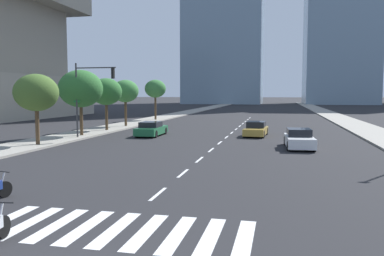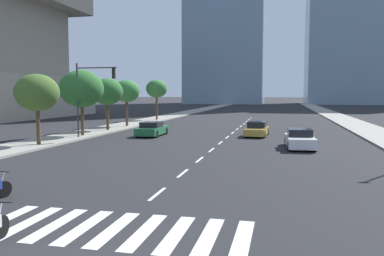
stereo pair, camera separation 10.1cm
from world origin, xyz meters
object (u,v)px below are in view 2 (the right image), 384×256
(street_tree_nearest, at_px, (37,93))
(street_tree_fifth, at_px, (157,89))
(sedan_green_1, at_px, (152,129))
(street_tree_second, at_px, (82,89))
(street_tree_third, at_px, (107,92))
(sedan_white_0, at_px, (300,139))
(traffic_signal_far, at_px, (91,87))
(street_tree_fourth, at_px, (126,91))
(sedan_gold_2, at_px, (257,129))

(street_tree_nearest, bearing_deg, street_tree_fifth, 90.00)
(sedan_green_1, bearing_deg, street_tree_fifth, 15.73)
(street_tree_second, height_order, street_tree_third, street_tree_second)
(sedan_white_0, xyz_separation_m, street_tree_nearest, (-18.31, -3.16, 3.23))
(street_tree_third, distance_m, street_tree_fifth, 16.14)
(traffic_signal_far, distance_m, street_tree_nearest, 5.31)
(traffic_signal_far, height_order, street_tree_second, traffic_signal_far)
(traffic_signal_far, xyz_separation_m, street_tree_second, (-1.65, 1.46, -0.09))
(street_tree_second, bearing_deg, sedan_green_1, 20.41)
(street_tree_nearest, distance_m, street_tree_fifth, 27.82)
(street_tree_fourth, relative_size, street_tree_fifth, 0.93)
(sedan_white_0, height_order, street_tree_fourth, street_tree_fourth)
(traffic_signal_far, relative_size, street_tree_second, 1.08)
(sedan_green_1, bearing_deg, traffic_signal_far, 130.58)
(street_tree_fourth, bearing_deg, sedan_gold_2, -22.88)
(sedan_green_1, distance_m, street_tree_nearest, 10.84)
(sedan_gold_2, relative_size, street_tree_second, 0.79)
(sedan_white_0, height_order, street_tree_fifth, street_tree_fifth)
(sedan_white_0, bearing_deg, street_tree_fifth, -146.53)
(traffic_signal_far, distance_m, street_tree_third, 6.87)
(sedan_gold_2, distance_m, street_tree_nearest, 18.53)
(sedan_white_0, distance_m, street_tree_fifth, 30.95)
(street_tree_nearest, bearing_deg, street_tree_fourth, 90.00)
(sedan_green_1, distance_m, traffic_signal_far, 6.57)
(sedan_green_1, bearing_deg, street_tree_fourth, 34.15)
(sedan_green_1, xyz_separation_m, traffic_signal_far, (-4.07, -3.59, 3.70))
(sedan_white_0, bearing_deg, traffic_signal_far, -99.51)
(traffic_signal_far, distance_m, street_tree_second, 2.21)
(sedan_green_1, relative_size, street_tree_second, 0.81)
(sedan_gold_2, height_order, street_tree_fourth, street_tree_fourth)
(sedan_green_1, distance_m, street_tree_second, 7.09)
(sedan_gold_2, height_order, traffic_signal_far, traffic_signal_far)
(street_tree_nearest, height_order, street_tree_third, street_tree_third)
(street_tree_fourth, height_order, street_tree_fifth, street_tree_fifth)
(sedan_gold_2, distance_m, street_tree_fifth, 23.20)
(sedan_gold_2, xyz_separation_m, street_tree_fifth, (-14.93, 17.34, 3.84))
(street_tree_second, distance_m, street_tree_fourth, 10.29)
(sedan_green_1, xyz_separation_m, street_tree_third, (-5.71, 3.07, 3.37))
(sedan_gold_2, xyz_separation_m, street_tree_nearest, (-14.93, -10.48, 3.26))
(sedan_white_0, xyz_separation_m, street_tree_second, (-18.31, 3.32, 3.59))
(sedan_white_0, relative_size, street_tree_fourth, 0.87)
(sedan_green_1, xyz_separation_m, street_tree_second, (-5.71, -2.13, 3.61))
(sedan_white_0, relative_size, street_tree_third, 0.87)
(street_tree_second, distance_m, street_tree_fifth, 21.33)
(street_tree_third, bearing_deg, street_tree_second, -90.00)
(street_tree_fifth, bearing_deg, sedan_green_1, -73.43)
(sedan_white_0, relative_size, street_tree_second, 0.79)
(sedan_white_0, xyz_separation_m, street_tree_third, (-18.31, 8.52, 3.34))
(street_tree_third, bearing_deg, street_tree_fourth, 90.00)
(sedan_white_0, height_order, traffic_signal_far, traffic_signal_far)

